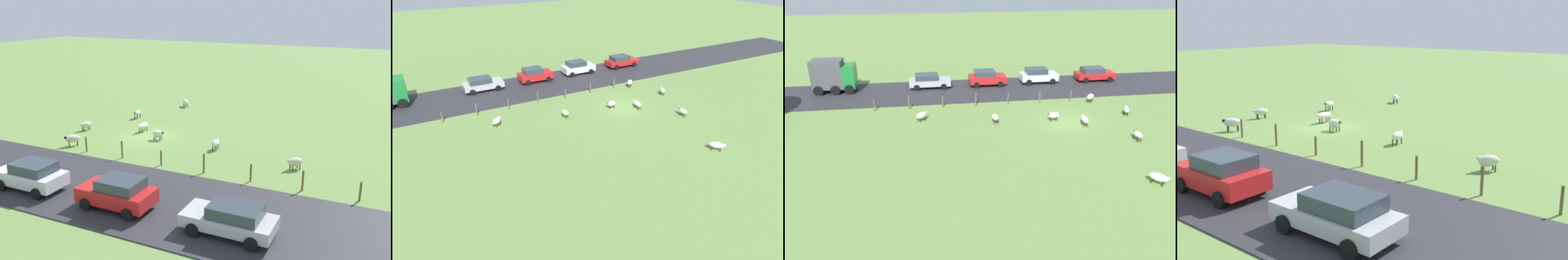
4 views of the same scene
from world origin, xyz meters
The scene contains 21 objects.
ground_plane centered at (0.00, 0.00, 0.00)m, with size 160.00×160.00×0.00m, color #6B8E47.
road_strip centered at (9.89, 0.00, 0.03)m, with size 8.00×80.00×0.06m, color #2D2D33.
sheep_0 centered at (-0.93, -1.15, 0.52)m, with size 1.31×0.54×0.75m.
sheep_1 centered at (-4.37, -3.94, 0.51)m, with size 1.08×0.54×0.75m.
sheep_2 centered at (0.64, 6.08, 0.51)m, with size 1.12×0.57×0.75m.
sheep_3 centered at (-10.42, -1.93, 0.49)m, with size 1.20×1.14×0.74m.
sheep_4 centered at (2.00, 12.22, 0.51)m, with size 1.10×1.11×0.79m.
sheep_5 centered at (4.47, -3.95, 0.57)m, with size 1.16×1.16×0.85m.
sheep_6 centered at (0.81, -5.73, 0.50)m, with size 1.15×0.83×0.75m.
sheep_7 centered at (0.43, 1.08, 0.50)m, with size 0.60×1.04×0.77m.
fence_post_0 centered at (5.08, -2.18, 0.56)m, with size 0.12×0.12×1.13m, color brown.
fence_post_1 centered at (5.08, 0.92, 0.62)m, with size 0.12×0.12×1.25m, color brown.
fence_post_2 centered at (5.08, 4.03, 0.51)m, with size 0.12×0.12×1.03m, color brown.
fence_post_3 centered at (5.08, 7.13, 0.65)m, with size 0.12×0.12×1.30m, color brown.
fence_post_4 centered at (5.08, 10.24, 0.55)m, with size 0.12×0.12×1.10m, color brown.
fence_post_5 centered at (5.08, 13.34, 0.62)m, with size 0.12×0.12×1.23m, color brown.
fence_post_6 centered at (5.08, 16.44, 0.56)m, with size 0.12×0.12×1.11m, color brown.
car_0 centered at (11.39, 11.33, 0.84)m, with size 2.17×4.34×1.49m.
car_1 centered at (11.58, -0.78, 0.90)m, with size 2.14×4.12×1.63m.
car_2 centered at (11.41, 5.08, 0.92)m, with size 2.20×3.97×1.65m.
car_3 centered at (11.44, -7.33, 0.85)m, with size 2.12×4.34×1.52m.
Camera 2 is at (-25.26, 17.66, 13.86)m, focal length 30.47 mm.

